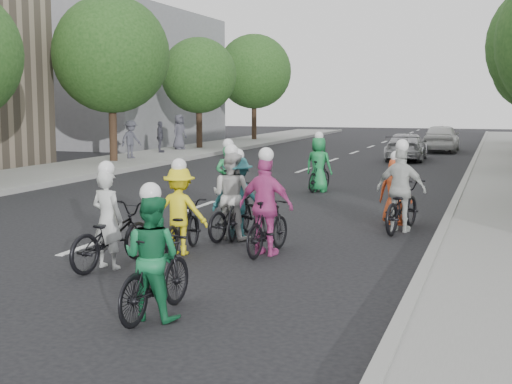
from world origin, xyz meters
The scene contains 23 objects.
ground centered at (0.00, 0.00, 0.00)m, with size 120.00×120.00×0.00m, color black.
sidewalk_left centered at (-8.00, 10.00, 0.07)m, with size 4.00×80.00×0.15m, color gray.
curb_left centered at (-6.05, 10.00, 0.09)m, with size 0.18×80.00×0.18m, color #999993.
curb_right centered at (6.05, 10.00, 0.09)m, with size 0.18×80.00×0.18m, color #999993.
bldg_sw centered at (-16.00, 28.00, 4.00)m, with size 10.00×14.00×8.00m, color slate.
tree_l_3 centered at (-8.20, 15.00, 4.52)m, with size 4.80×4.80×6.93m.
tree_l_4 centered at (-8.20, 24.00, 3.96)m, with size 4.00×4.00×5.97m.
tree_l_5 centered at (-8.20, 33.00, 4.52)m, with size 4.80×4.80×6.93m.
cyclist_0 centered at (1.26, -1.41, 0.57)m, with size 0.98×1.98×1.70m.
cyclist_1 centered at (3.13, -3.58, 0.63)m, with size 0.77×1.71×1.67m.
cyclist_2 centered at (1.89, -0.13, 0.60)m, with size 1.03×1.77×1.66m.
cyclist_3 centered at (3.32, 0.26, 0.68)m, with size 1.04×1.62×1.85m.
cyclist_4 centered at (4.98, 4.09, 0.55)m, with size 0.71×1.72×1.58m.
cyclist_5 centered at (1.08, 4.32, 0.62)m, with size 0.75×1.82×1.76m.
cyclist_6 centered at (2.24, 1.45, 0.64)m, with size 0.92×1.85×1.82m.
cyclist_7 centered at (2.32, 1.58, 0.67)m, with size 1.09×1.87×1.73m.
cyclist_8 centered at (5.20, 3.26, 0.64)m, with size 1.06×2.01×1.87m.
cyclist_9 centered at (2.09, 8.95, 0.65)m, with size 0.85×1.57×1.75m.
follow_car_lead centered at (3.13, 20.94, 0.60)m, with size 1.68×4.13×1.20m, color #B3B3B8.
follow_car_trail centered at (4.16, 27.11, 0.72)m, with size 1.71×4.25×1.45m, color silver.
spectator_0 centered at (-8.13, 16.37, 0.97)m, with size 1.06×0.61×1.64m, color #4C4C58.
spectator_1 centered at (-8.52, 19.98, 0.91)m, with size 0.89×0.37×1.51m, color #4B4A57.
spectator_2 centered at (-8.62, 22.36, 1.05)m, with size 0.88×0.57×1.80m, color #474652.
Camera 1 is at (7.03, -11.15, 2.62)m, focal length 50.00 mm.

